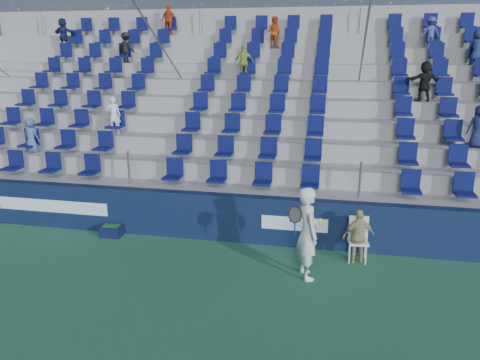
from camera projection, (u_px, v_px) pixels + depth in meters
name	position (u px, v px, depth m)	size (l,w,h in m)	color
ground	(200.00, 304.00, 8.93)	(70.00, 70.00, 0.00)	#2B6545
sponsor_wall	(235.00, 218.00, 11.73)	(24.00, 0.32, 1.20)	#101C3E
grandstand	(266.00, 126.00, 16.12)	(24.00, 8.17, 6.63)	#9D9D98
tennis_player	(307.00, 233.00, 9.73)	(0.76, 0.85, 1.99)	white
line_judge_chair	(358.00, 235.00, 10.69)	(0.49, 0.50, 1.02)	white
line_judge	(359.00, 236.00, 10.53)	(0.74, 0.31, 1.26)	tan
ball_bin	(111.00, 230.00, 12.10)	(0.54, 0.36, 0.30)	#0E1334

